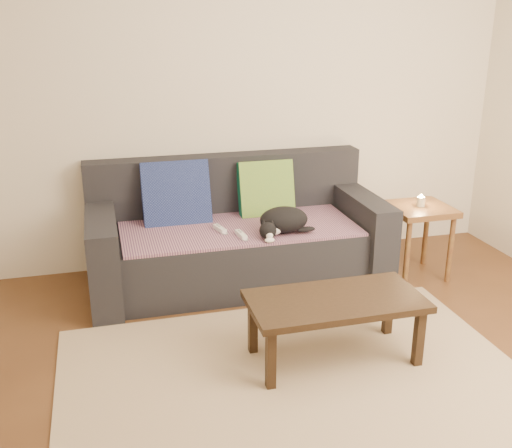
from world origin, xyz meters
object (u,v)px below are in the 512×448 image
object	(u,v)px
sofa	(236,239)
coffee_table	(335,306)
wii_remote_a	(241,235)
wii_remote_b	(220,229)
side_table	(419,219)
cat	(283,221)

from	to	relation	value
sofa	coffee_table	world-z (taller)	sofa
wii_remote_a	wii_remote_b	size ratio (longest dim) A/B	1.00
wii_remote_b	side_table	world-z (taller)	side_table
sofa	coffee_table	distance (m)	1.26
sofa	wii_remote_b	distance (m)	0.25
wii_remote_b	coffee_table	bearing A→B (deg)	-172.94
coffee_table	wii_remote_a	bearing A→B (deg)	108.43
cat	wii_remote_b	distance (m)	0.44
wii_remote_b	coffee_table	xyz separation A→B (m)	(0.43, -1.09, -0.12)
wii_remote_b	sofa	bearing A→B (deg)	-60.29
wii_remote_a	coffee_table	xyz separation A→B (m)	(0.31, -0.93, -0.12)
wii_remote_a	side_table	world-z (taller)	side_table
side_table	wii_remote_a	bearing A→B (deg)	-179.46
sofa	coffee_table	xyz separation A→B (m)	(0.28, -1.23, 0.03)
sofa	side_table	xyz separation A→B (m)	(1.32, -0.29, 0.14)
sofa	side_table	size ratio (longest dim) A/B	3.86
wii_remote_a	wii_remote_b	xyz separation A→B (m)	(-0.11, 0.15, 0.00)
wii_remote_a	wii_remote_b	bearing A→B (deg)	29.88
wii_remote_a	coffee_table	distance (m)	0.99
wii_remote_b	side_table	size ratio (longest dim) A/B	0.28
wii_remote_a	side_table	distance (m)	1.35
cat	side_table	size ratio (longest dim) A/B	0.75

